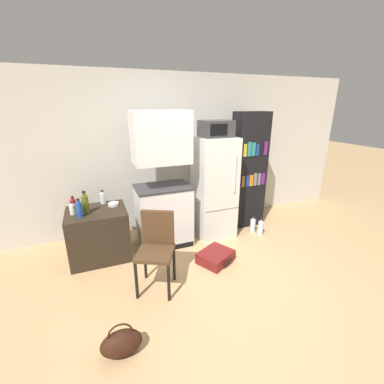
{
  "coord_description": "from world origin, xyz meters",
  "views": [
    {
      "loc": [
        -1.45,
        -2.2,
        2.08
      ],
      "look_at": [
        -0.25,
        0.85,
        0.96
      ],
      "focal_mm": 24.0,
      "sensor_mm": 36.0,
      "label": 1
    }
  ],
  "objects_px": {
    "bookshelf": "(248,171)",
    "bottle_ketchup_red": "(73,205)",
    "bottle_olive_oil": "(85,204)",
    "water_bottle_front": "(253,225)",
    "chair": "(157,243)",
    "side_table": "(99,234)",
    "bottle_clear_short": "(103,198)",
    "microwave": "(216,129)",
    "bowl": "(113,204)",
    "handbag": "(121,343)",
    "bottle_blue_soda": "(79,209)",
    "water_bottle_middle": "(261,228)",
    "kitchen_hutch": "(163,186)",
    "refrigerator": "(214,188)",
    "bottle_milk_white": "(72,209)",
    "suitcase_large_flat": "(216,257)"
  },
  "relations": [
    {
      "from": "bottle_milk_white",
      "to": "water_bottle_front",
      "type": "height_order",
      "value": "bottle_milk_white"
    },
    {
      "from": "water_bottle_front",
      "to": "water_bottle_middle",
      "type": "bearing_deg",
      "value": -61.47
    },
    {
      "from": "bottle_blue_soda",
      "to": "water_bottle_middle",
      "type": "bearing_deg",
      "value": -3.34
    },
    {
      "from": "bottle_blue_soda",
      "to": "bottle_olive_oil",
      "type": "height_order",
      "value": "bottle_olive_oil"
    },
    {
      "from": "microwave",
      "to": "handbag",
      "type": "relative_size",
      "value": 1.29
    },
    {
      "from": "bottle_clear_short",
      "to": "bottle_olive_oil",
      "type": "xyz_separation_m",
      "value": [
        -0.23,
        -0.29,
        0.05
      ]
    },
    {
      "from": "refrigerator",
      "to": "microwave",
      "type": "xyz_separation_m",
      "value": [
        -0.0,
        -0.0,
        0.93
      ]
    },
    {
      "from": "bottle_blue_soda",
      "to": "bottle_olive_oil",
      "type": "relative_size",
      "value": 0.81
    },
    {
      "from": "handbag",
      "to": "water_bottle_middle",
      "type": "height_order",
      "value": "handbag"
    },
    {
      "from": "side_table",
      "to": "bottle_clear_short",
      "type": "xyz_separation_m",
      "value": [
        0.12,
        0.25,
        0.44
      ]
    },
    {
      "from": "microwave",
      "to": "water_bottle_middle",
      "type": "relative_size",
      "value": 1.55
    },
    {
      "from": "chair",
      "to": "water_bottle_front",
      "type": "relative_size",
      "value": 3.17
    },
    {
      "from": "refrigerator",
      "to": "microwave",
      "type": "distance_m",
      "value": 0.93
    },
    {
      "from": "handbag",
      "to": "microwave",
      "type": "bearing_deg",
      "value": 45.09
    },
    {
      "from": "bottle_ketchup_red",
      "to": "side_table",
      "type": "bearing_deg",
      "value": -16.45
    },
    {
      "from": "side_table",
      "to": "bookshelf",
      "type": "height_order",
      "value": "bookshelf"
    },
    {
      "from": "microwave",
      "to": "bottle_clear_short",
      "type": "xyz_separation_m",
      "value": [
        -1.69,
        0.21,
        -0.94
      ]
    },
    {
      "from": "bottle_olive_oil",
      "to": "chair",
      "type": "height_order",
      "value": "bottle_olive_oil"
    },
    {
      "from": "bottle_milk_white",
      "to": "suitcase_large_flat",
      "type": "height_order",
      "value": "bottle_milk_white"
    },
    {
      "from": "bookshelf",
      "to": "water_bottle_middle",
      "type": "distance_m",
      "value": 0.98
    },
    {
      "from": "bottle_ketchup_red",
      "to": "bottle_clear_short",
      "type": "xyz_separation_m",
      "value": [
        0.39,
        0.17,
        -0.01
      ]
    },
    {
      "from": "microwave",
      "to": "water_bottle_front",
      "type": "bearing_deg",
      "value": -17.93
    },
    {
      "from": "microwave",
      "to": "bowl",
      "type": "relative_size",
      "value": 3.13
    },
    {
      "from": "water_bottle_front",
      "to": "bottle_milk_white",
      "type": "bearing_deg",
      "value": 176.7
    },
    {
      "from": "bottle_milk_white",
      "to": "bottle_blue_soda",
      "type": "height_order",
      "value": "bottle_blue_soda"
    },
    {
      "from": "chair",
      "to": "suitcase_large_flat",
      "type": "xyz_separation_m",
      "value": [
        0.86,
        0.16,
        -0.48
      ]
    },
    {
      "from": "bottle_olive_oil",
      "to": "water_bottle_front",
      "type": "height_order",
      "value": "bottle_olive_oil"
    },
    {
      "from": "kitchen_hutch",
      "to": "bottle_olive_oil",
      "type": "xyz_separation_m",
      "value": [
        -1.08,
        -0.08,
        -0.1
      ]
    },
    {
      "from": "bowl",
      "to": "water_bottle_middle",
      "type": "height_order",
      "value": "bowl"
    },
    {
      "from": "bottle_milk_white",
      "to": "bottle_olive_oil",
      "type": "height_order",
      "value": "bottle_olive_oil"
    },
    {
      "from": "bowl",
      "to": "handbag",
      "type": "distance_m",
      "value": 1.91
    },
    {
      "from": "refrigerator",
      "to": "bottle_milk_white",
      "type": "relative_size",
      "value": 9.35
    },
    {
      "from": "refrigerator",
      "to": "bottle_blue_soda",
      "type": "distance_m",
      "value": 2.01
    },
    {
      "from": "bookshelf",
      "to": "bottle_ketchup_red",
      "type": "relative_size",
      "value": 9.11
    },
    {
      "from": "side_table",
      "to": "bottle_ketchup_red",
      "type": "bearing_deg",
      "value": 163.55
    },
    {
      "from": "bookshelf",
      "to": "bottle_ketchup_red",
      "type": "bearing_deg",
      "value": -178.18
    },
    {
      "from": "bottle_olive_oil",
      "to": "chair",
      "type": "xyz_separation_m",
      "value": [
        0.73,
        -0.85,
        -0.28
      ]
    },
    {
      "from": "bottle_ketchup_red",
      "to": "kitchen_hutch",
      "type": "bearing_deg",
      "value": -1.54
    },
    {
      "from": "chair",
      "to": "side_table",
      "type": "bearing_deg",
      "value": 151.62
    },
    {
      "from": "side_table",
      "to": "bottle_milk_white",
      "type": "xyz_separation_m",
      "value": [
        -0.28,
        -0.02,
        0.43
      ]
    },
    {
      "from": "bottle_milk_white",
      "to": "suitcase_large_flat",
      "type": "bearing_deg",
      "value": -22.1
    },
    {
      "from": "microwave",
      "to": "bottle_blue_soda",
      "type": "bearing_deg",
      "value": -174.87
    },
    {
      "from": "bottle_blue_soda",
      "to": "handbag",
      "type": "height_order",
      "value": "bottle_blue_soda"
    },
    {
      "from": "bottle_blue_soda",
      "to": "water_bottle_middle",
      "type": "xyz_separation_m",
      "value": [
        2.72,
        -0.16,
        -0.69
      ]
    },
    {
      "from": "bottle_ketchup_red",
      "to": "handbag",
      "type": "xyz_separation_m",
      "value": [
        0.35,
        -1.77,
        -0.68
      ]
    },
    {
      "from": "kitchen_hutch",
      "to": "water_bottle_front",
      "type": "bearing_deg",
      "value": -8.48
    },
    {
      "from": "bottle_blue_soda",
      "to": "bowl",
      "type": "relative_size",
      "value": 1.68
    },
    {
      "from": "side_table",
      "to": "bottle_blue_soda",
      "type": "bearing_deg",
      "value": -142.82
    },
    {
      "from": "refrigerator",
      "to": "bottle_ketchup_red",
      "type": "distance_m",
      "value": 2.08
    },
    {
      "from": "bottle_clear_short",
      "to": "bottle_blue_soda",
      "type": "bearing_deg",
      "value": -128.14
    }
  ]
}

